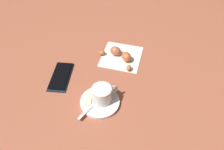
# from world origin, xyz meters

# --- Properties ---
(ground_plane) EXTENTS (1.80, 1.80, 0.00)m
(ground_plane) POSITION_xyz_m (0.00, 0.00, 0.00)
(ground_plane) COLOR #A5573D
(saucer) EXTENTS (0.13, 0.13, 0.01)m
(saucer) POSITION_xyz_m (-0.12, 0.02, 0.01)
(saucer) COLOR white
(saucer) RESTS_ON ground
(espresso_cup) EXTENTS (0.07, 0.08, 0.06)m
(espresso_cup) POSITION_xyz_m (-0.11, 0.01, 0.04)
(espresso_cup) COLOR white
(espresso_cup) RESTS_ON saucer
(teaspoon) EXTENTS (0.13, 0.07, 0.01)m
(teaspoon) POSITION_xyz_m (-0.12, 0.03, 0.01)
(teaspoon) COLOR silver
(teaspoon) RESTS_ON saucer
(sugar_packet) EXTENTS (0.06, 0.03, 0.01)m
(sugar_packet) POSITION_xyz_m (-0.12, 0.06, 0.01)
(sugar_packet) COLOR beige
(sugar_packet) RESTS_ON saucer
(napkin) EXTENTS (0.16, 0.16, 0.00)m
(napkin) POSITION_xyz_m (0.13, -0.00, 0.00)
(napkin) COLOR white
(napkin) RESTS_ON ground
(croissant) EXTENTS (0.11, 0.15, 0.04)m
(croissant) POSITION_xyz_m (0.12, 0.00, 0.02)
(croissant) COLOR #B1713A
(croissant) RESTS_ON napkin
(cell_phone) EXTENTS (0.16, 0.09, 0.01)m
(cell_phone) POSITION_xyz_m (-0.04, 0.19, 0.01)
(cell_phone) COLOR #182330
(cell_phone) RESTS_ON ground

